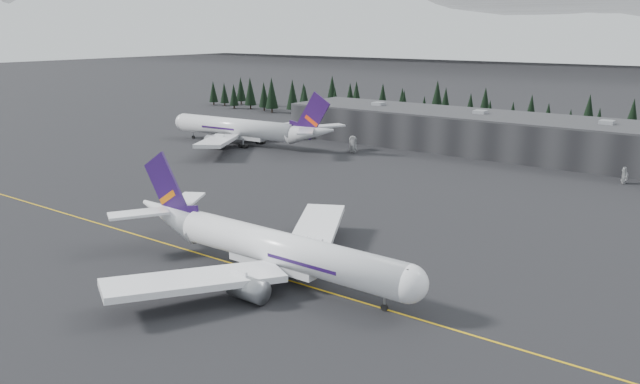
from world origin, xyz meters
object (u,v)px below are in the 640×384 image
Objects in this scene: gse_vehicle_a at (353,150)px; gse_vehicle_b at (624,181)px; terminal at (508,135)px; jet_main at (263,245)px; jet_parked at (248,129)px.

gse_vehicle_a is 82.80m from gse_vehicle_b.
terminal reaches higher than gse_vehicle_b.
gse_vehicle_b is (35.97, 105.46, -4.39)m from jet_main.
jet_parked is 15.29× the size of gse_vehicle_b.
jet_parked reaches higher than gse_vehicle_b.
jet_parked is 121.41m from gse_vehicle_b.
terminal is at bearing -157.58° from jet_parked.
jet_parked is at bearing -77.93° from gse_vehicle_b.
gse_vehicle_b is at bearing 12.23° from gse_vehicle_a.
gse_vehicle_a is at bearing 115.85° from jet_main.
terminal is 34.96× the size of gse_vehicle_b.
terminal is at bearing -114.78° from gse_vehicle_b.
jet_parked is 12.13× the size of gse_vehicle_a.
jet_main is 111.52m from gse_vehicle_b.
jet_main is (4.53, -127.28, -1.13)m from terminal.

